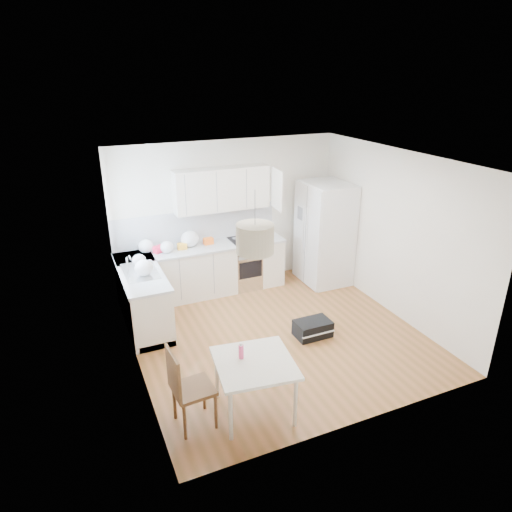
{
  "coord_description": "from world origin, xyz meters",
  "views": [
    {
      "loc": [
        -2.73,
        -5.46,
        3.82
      ],
      "look_at": [
        -0.17,
        0.4,
        1.19
      ],
      "focal_mm": 32.0,
      "sensor_mm": 36.0,
      "label": 1
    }
  ],
  "objects_px": {
    "dining_chair": "(194,387)",
    "gym_bag": "(313,328)",
    "refrigerator": "(325,233)",
    "dining_table": "(254,367)"
  },
  "relations": [
    {
      "from": "dining_chair",
      "to": "gym_bag",
      "type": "bearing_deg",
      "value": 22.74
    },
    {
      "from": "refrigerator",
      "to": "dining_table",
      "type": "relative_size",
      "value": 1.92
    },
    {
      "from": "dining_table",
      "to": "dining_chair",
      "type": "distance_m",
      "value": 0.72
    },
    {
      "from": "dining_chair",
      "to": "gym_bag",
      "type": "xyz_separation_m",
      "value": [
        2.2,
        1.1,
        -0.39
      ]
    },
    {
      "from": "dining_chair",
      "to": "dining_table",
      "type": "bearing_deg",
      "value": -10.2
    },
    {
      "from": "dining_table",
      "to": "refrigerator",
      "type": "bearing_deg",
      "value": 54.34
    },
    {
      "from": "dining_chair",
      "to": "gym_bag",
      "type": "height_order",
      "value": "dining_chair"
    },
    {
      "from": "refrigerator",
      "to": "dining_table",
      "type": "xyz_separation_m",
      "value": [
        -2.7,
        -2.87,
        -0.33
      ]
    },
    {
      "from": "dining_chair",
      "to": "refrigerator",
      "type": "bearing_deg",
      "value": 35.57
    },
    {
      "from": "dining_table",
      "to": "dining_chair",
      "type": "xyz_separation_m",
      "value": [
        -0.71,
        0.08,
        -0.12
      ]
    }
  ]
}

